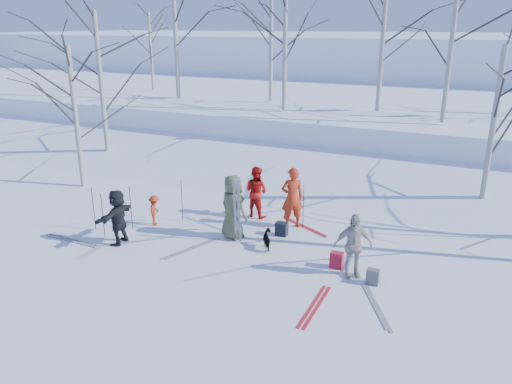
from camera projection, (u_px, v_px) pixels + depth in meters
The scene contains 36 objects.
ground at pixel (233, 253), 13.52m from camera, with size 120.00×120.00×0.00m, color white.
snow_ramp at pixel (315, 179), 19.49m from camera, with size 70.00×9.50×1.40m, color white.
snow_plateau at pixel (373, 117), 27.81m from camera, with size 70.00×18.00×2.20m, color white.
far_hill at pixel (424, 69), 45.54m from camera, with size 90.00×30.00×6.00m, color white.
skier_olive_center at pixel (233, 207), 14.24m from camera, with size 0.92×0.60×1.89m, color #485131.
skier_red_north at pixel (292, 198), 15.00m from camera, with size 0.69×0.45×1.89m, color #B52E10.
skier_redor_behind at pixel (256, 192), 15.90m from camera, with size 0.81×0.63×1.66m, color #B9140E.
skier_red_seated at pixel (155, 210), 15.30m from camera, with size 0.61×0.35×0.95m, color #B52E10.
skier_cream_east at pixel (353, 246), 12.07m from camera, with size 0.95×0.40×1.63m, color beige.
skier_grey_west at pixel (118, 217), 13.92m from camera, with size 1.47×0.47×1.58m, color black.
dog at pixel (268, 240), 13.73m from camera, with size 0.28×0.62×0.52m, color black.
upright_ski_left at pixel (235, 211), 13.90m from camera, with size 0.07×0.02×1.90m, color silver.
upright_ski_right at pixel (239, 211), 13.88m from camera, with size 0.07×0.02×1.90m, color silver.
ski_pair_a at pixel (376, 306), 10.96m from camera, with size 1.07×1.77×0.02m, color silver, non-canonical shape.
ski_pair_b at pixel (304, 227), 15.29m from camera, with size 1.76×1.09×0.02m, color red, non-canonical shape.
ski_pair_c at pixel (72, 240), 14.32m from camera, with size 1.90×0.25×0.02m, color silver, non-canonical shape.
ski_pair_d at pixel (191, 248), 13.80m from camera, with size 0.84×1.85×0.02m, color silver, non-canonical shape.
ski_pair_e at pixel (315, 306), 10.97m from camera, with size 0.21×1.90×0.02m, color red, non-canonical shape.
ski_pole_a at pixel (356, 249), 12.21m from camera, with size 0.02×0.02×1.34m, color black.
ski_pole_b at pixel (303, 206), 15.11m from camera, with size 0.02×0.02×1.34m, color black.
ski_pole_c at pixel (131, 207), 14.99m from camera, with size 0.02×0.02×1.34m, color black.
ski_pole_d at pixel (94, 209), 14.88m from camera, with size 0.02×0.02×1.34m, color black.
ski_pole_e at pixel (103, 216), 14.35m from camera, with size 0.02×0.02×1.34m, color black.
ski_pole_f at pixel (182, 200), 15.58m from camera, with size 0.02×0.02×1.34m, color black.
backpack_red at pixel (337, 260), 12.67m from camera, with size 0.32×0.22×0.42m, color #AD1A2A.
backpack_grey at pixel (373, 277), 11.88m from camera, with size 0.30×0.20×0.38m, color #55575C.
backpack_dark at pixel (282, 229), 14.62m from camera, with size 0.34×0.24×0.40m, color black.
birch_plateau_a at pixel (151, 52), 28.89m from camera, with size 3.62×3.62×4.32m, color silver, non-canonical shape.
birch_plateau_b at pixel (175, 23), 25.10m from camera, with size 5.82×5.82×7.46m, color silver, non-canonical shape.
birch_plateau_d at pixel (271, 44), 24.48m from camera, with size 4.50×4.50×5.57m, color silver, non-canonical shape.
birch_plateau_f at pixel (383, 40), 21.36m from camera, with size 4.85×4.85×6.07m, color silver, non-canonical shape.
birch_plateau_g at pixel (285, 41), 21.77m from camera, with size 4.82×4.82×6.04m, color silver, non-canonical shape.
birch_plateau_h at pixel (452, 43), 18.85m from camera, with size 4.85×4.85×6.07m, color silver, non-canonical shape.
birch_edge_a at pixel (76, 119), 18.30m from camera, with size 4.25×4.25×5.21m, color silver, non-canonical shape.
birch_edge_d at pixel (102, 90), 21.35m from camera, with size 5.11×5.11×6.44m, color silver, non-canonical shape.
birch_edge_e at pixel (492, 134), 15.45m from camera, with size 4.34×4.34×5.35m, color silver, non-canonical shape.
Camera 1 is at (5.74, -10.87, 5.91)m, focal length 35.00 mm.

